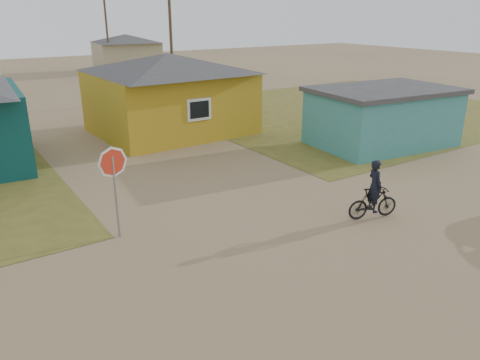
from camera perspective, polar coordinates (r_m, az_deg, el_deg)
ground at (r=12.01m, az=10.28°, el=-9.45°), size 120.00×120.00×0.00m
grass_ne at (r=30.17m, az=12.87°, el=8.33°), size 20.00×18.00×0.00m
house_yellow at (r=23.92m, az=-8.57°, el=10.53°), size 7.72×6.76×3.90m
shed_turquoise at (r=22.38m, az=16.95°, el=7.44°), size 6.71×4.93×2.60m
house_beige_east at (r=50.68m, az=-13.65°, el=14.92°), size 6.95×6.05×3.60m
utility_pole_near at (r=32.60m, az=-8.42°, el=16.78°), size 1.40×0.20×8.00m
utility_pole_far at (r=47.84m, az=-15.93°, el=17.21°), size 1.40×0.20×8.00m
stop_sign at (r=12.63m, az=-15.16°, el=0.97°), size 0.82×0.22×2.56m
cyclist at (r=14.33m, az=15.97°, el=-2.03°), size 1.66×0.89×1.81m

